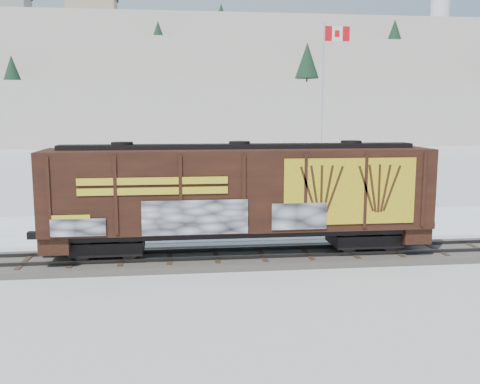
{
  "coord_description": "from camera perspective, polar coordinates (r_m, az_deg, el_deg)",
  "views": [
    {
      "loc": [
        -5.64,
        -22.58,
        6.43
      ],
      "look_at": [
        -2.59,
        3.0,
        2.6
      ],
      "focal_mm": 40.0,
      "sensor_mm": 36.0,
      "label": 1
    }
  ],
  "objects": [
    {
      "name": "car_silver",
      "position": [
        29.39,
        -3.69,
        -2.54
      ],
      "size": [
        5.0,
        2.84,
        1.6
      ],
      "primitive_type": "imported",
      "rotation": [
        0.0,
        0.0,
        1.78
      ],
      "color": "silver",
      "rests_on": "parking_strip"
    },
    {
      "name": "car_dark",
      "position": [
        31.47,
        10.13,
        -2.14
      ],
      "size": [
        5.07,
        3.61,
        1.36
      ],
      "primitive_type": "imported",
      "rotation": [
        0.0,
        0.0,
        1.97
      ],
      "color": "#202428",
      "rests_on": "parking_strip"
    },
    {
      "name": "hopper_railcar",
      "position": [
        22.99,
        -0.04,
        -0.07
      ],
      "size": [
        16.35,
        3.06,
        4.69
      ],
      "color": "black",
      "rests_on": "rail_track"
    },
    {
      "name": "ground",
      "position": [
        24.14,
        7.01,
        -7.05
      ],
      "size": [
        500.0,
        500.0,
        0.0
      ],
      "primitive_type": "plane",
      "color": "white",
      "rests_on": "ground"
    },
    {
      "name": "parking_strip",
      "position": [
        31.27,
        3.74,
        -3.4
      ],
      "size": [
        40.0,
        8.0,
        0.03
      ],
      "primitive_type": "cube",
      "color": "white",
      "rests_on": "ground"
    },
    {
      "name": "hillside",
      "position": [
        162.66,
        -4.91,
        11.23
      ],
      "size": [
        360.0,
        110.0,
        93.0
      ],
      "color": "white",
      "rests_on": "ground"
    },
    {
      "name": "car_white",
      "position": [
        31.45,
        8.04,
        -1.96
      ],
      "size": [
        4.88,
        2.96,
        1.52
      ],
      "primitive_type": "imported",
      "rotation": [
        0.0,
        0.0,
        1.25
      ],
      "color": "white",
      "rests_on": "parking_strip"
    },
    {
      "name": "flagpole",
      "position": [
        38.14,
        8.82,
        5.74
      ],
      "size": [
        2.3,
        0.9,
        12.48
      ],
      "color": "silver",
      "rests_on": "ground"
    },
    {
      "name": "rail_track",
      "position": [
        24.11,
        7.02,
        -6.71
      ],
      "size": [
        50.0,
        3.4,
        0.43
      ],
      "color": "#59544C",
      "rests_on": "ground"
    }
  ]
}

